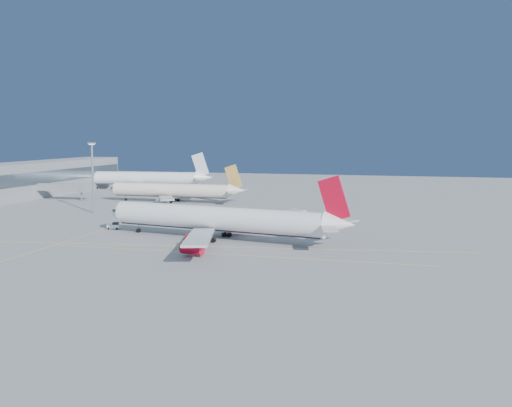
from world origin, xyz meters
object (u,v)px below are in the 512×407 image
(airliner_etihad, at_px, (174,190))
(light_mast, at_px, (93,172))
(airliner_third, at_px, (144,178))
(airliner_virgin, at_px, (221,219))
(pushback_tug, at_px, (114,226))

(airliner_etihad, height_order, light_mast, light_mast)
(airliner_etihad, relative_size, airliner_third, 0.86)
(airliner_virgin, height_order, airliner_etihad, airliner_virgin)
(light_mast, bearing_deg, airliner_third, 104.39)
(airliner_virgin, distance_m, airliner_etihad, 85.16)
(pushback_tug, xyz_separation_m, light_mast, (-23.42, 28.62, 13.35))
(airliner_etihad, xyz_separation_m, airliner_third, (-34.96, 44.80, 0.87))
(pushback_tug, bearing_deg, light_mast, 121.50)
(airliner_virgin, bearing_deg, pushback_tug, 177.07)
(airliner_third, xyz_separation_m, pushback_tug, (44.29, -109.97, -4.67))
(airliner_etihad, height_order, airliner_third, airliner_third)
(airliner_etihad, relative_size, pushback_tug, 15.77)
(airliner_virgin, bearing_deg, airliner_third, 133.66)
(airliner_third, relative_size, pushback_tug, 18.35)
(airliner_third, bearing_deg, airliner_etihad, -58.07)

